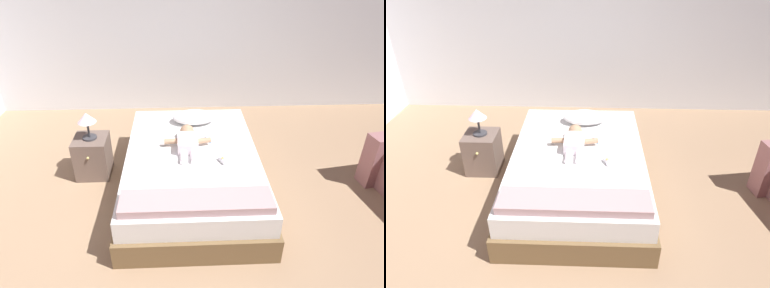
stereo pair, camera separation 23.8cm
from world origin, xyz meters
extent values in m
plane|color=#99795B|center=(0.00, 0.00, 0.00)|extent=(8.00, 8.00, 0.00)
cube|color=silver|center=(0.00, 3.00, 1.43)|extent=(8.00, 0.12, 2.85)
cube|color=brown|center=(-0.09, 0.88, 0.12)|extent=(1.38, 2.08, 0.24)
cube|color=white|center=(-0.09, 0.88, 0.35)|extent=(1.33, 2.00, 0.21)
ellipsoid|color=white|center=(-0.03, 1.55, 0.52)|extent=(0.50, 0.31, 0.14)
cube|color=white|center=(-0.13, 0.97, 0.51)|extent=(0.21, 0.30, 0.12)
sphere|color=tan|center=(-0.13, 1.18, 0.53)|extent=(0.16, 0.16, 0.16)
cylinder|color=tan|center=(-0.30, 1.01, 0.51)|extent=(0.15, 0.07, 0.06)
cylinder|color=tan|center=(0.04, 1.01, 0.51)|extent=(0.16, 0.08, 0.06)
cylinder|color=white|center=(-0.18, 0.74, 0.48)|extent=(0.06, 0.17, 0.06)
cylinder|color=white|center=(-0.08, 0.74, 0.48)|extent=(0.06, 0.17, 0.06)
cube|color=#3E89E3|center=(0.10, 1.11, 0.46)|extent=(0.05, 0.13, 0.01)
cube|color=white|center=(0.08, 1.17, 0.47)|extent=(0.02, 0.03, 0.01)
cube|color=brown|center=(-1.18, 1.20, 0.23)|extent=(0.36, 0.36, 0.46)
sphere|color=tan|center=(-1.18, 1.00, 0.33)|extent=(0.03, 0.03, 0.03)
cylinder|color=#333338|center=(-1.18, 1.20, 0.47)|extent=(0.15, 0.15, 0.02)
cylinder|color=#333338|center=(-1.18, 1.20, 0.57)|extent=(0.02, 0.02, 0.18)
cone|color=silver|center=(-1.18, 1.20, 0.71)|extent=(0.19, 0.19, 0.11)
cube|color=#B28E90|center=(-0.09, 0.08, 0.49)|extent=(1.25, 0.28, 0.07)
cylinder|color=white|center=(0.20, 0.69, 0.48)|extent=(0.09, 0.11, 0.05)
cone|color=#E4BF6A|center=(0.20, 0.69, 0.51)|extent=(0.03, 0.03, 0.02)
camera|label=1|loc=(-0.22, -2.03, 2.30)|focal=31.77mm
camera|label=2|loc=(0.02, -2.03, 2.30)|focal=31.77mm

